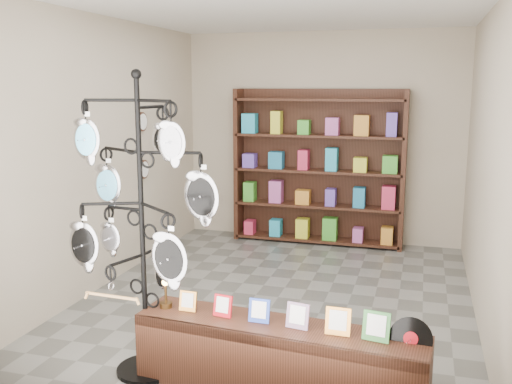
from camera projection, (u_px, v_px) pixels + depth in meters
ground at (278, 297)px, 6.14m from camera, size 5.00×5.00×0.00m
room_envelope at (279, 125)px, 5.80m from camera, size 5.00×5.00×5.00m
display_tree at (141, 204)px, 4.31m from camera, size 1.21×1.11×2.37m
front_shelf at (278, 358)px, 4.20m from camera, size 2.19×0.62×0.76m
back_shelving at (318, 172)px, 8.12m from camera, size 2.42×0.36×2.20m
wall_clocks at (143, 146)px, 7.17m from camera, size 0.03×0.24×0.84m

